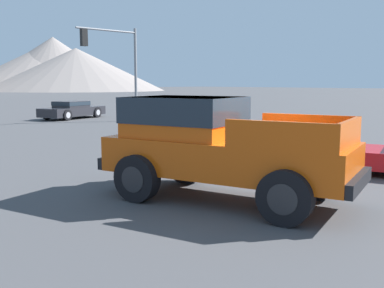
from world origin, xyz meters
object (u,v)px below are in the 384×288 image
Objects in this scene: orange_pickup_truck at (212,142)px; red_convertible_car at (370,157)px; parked_car_dark at (72,109)px; traffic_light_main at (114,55)px.

orange_pickup_truck reaches higher than red_convertible_car.
orange_pickup_truck reaches higher than parked_car_dark.
parked_car_dark is 0.88× the size of traffic_light_main.
traffic_light_main reaches higher than orange_pickup_truck.
orange_pickup_truck is at bearing 149.50° from red_convertible_car.
red_convertible_car is at bearing 78.19° from traffic_light_main.
parked_car_dark is (8.12, 20.03, -0.57)m from orange_pickup_truck.
traffic_light_main reaches higher than red_convertible_car.
orange_pickup_truck is 0.99× the size of traffic_light_main.
traffic_light_main is (8.41, 15.65, 2.69)m from orange_pickup_truck.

